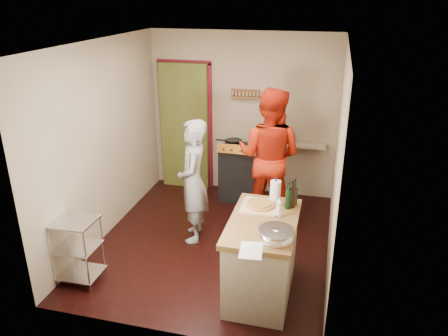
{
  "coord_description": "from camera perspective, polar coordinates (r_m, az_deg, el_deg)",
  "views": [
    {
      "loc": [
        1.38,
        -4.91,
        3.14
      ],
      "look_at": [
        0.14,
        0.0,
        1.08
      ],
      "focal_mm": 35.0,
      "sensor_mm": 36.0,
      "label": 1
    }
  ],
  "objects": [
    {
      "name": "person_stripe",
      "position": [
        5.71,
        -4.05,
        -1.78
      ],
      "size": [
        0.54,
        0.69,
        1.66
      ],
      "primitive_type": "imported",
      "rotation": [
        0.0,
        0.0,
        -1.3
      ],
      "color": "silver",
      "rests_on": "ground"
    },
    {
      "name": "island",
      "position": [
        4.86,
        5.04,
        -11.19
      ],
      "size": [
        0.71,
        1.36,
        1.21
      ],
      "color": "beige",
      "rests_on": "ground"
    },
    {
      "name": "person_red",
      "position": [
        6.18,
        5.91,
        1.54
      ],
      "size": [
        1.08,
        0.92,
        1.96
      ],
      "primitive_type": "imported",
      "rotation": [
        0.0,
        0.0,
        2.94
      ],
      "color": "red",
      "rests_on": "ground"
    },
    {
      "name": "wire_shelving",
      "position": [
        5.3,
        -18.63,
        -9.83
      ],
      "size": [
        0.48,
        0.4,
        0.8
      ],
      "color": "silver",
      "rests_on": "ground"
    },
    {
      "name": "stove",
      "position": [
        7.01,
        2.13,
        -0.48
      ],
      "size": [
        0.6,
        0.63,
        1.0
      ],
      "color": "black",
      "rests_on": "ground"
    },
    {
      "name": "left_wall",
      "position": [
        5.98,
        -15.44,
        3.37
      ],
      "size": [
        0.04,
        3.5,
        2.6
      ],
      "primitive_type": "cube",
      "color": "tan",
      "rests_on": "ground"
    },
    {
      "name": "back_wall",
      "position": [
        7.27,
        -2.53,
        6.06
      ],
      "size": [
        3.0,
        0.44,
        2.6
      ],
      "color": "tan",
      "rests_on": "ground"
    },
    {
      "name": "floor",
      "position": [
        5.99,
        -1.3,
        -9.52
      ],
      "size": [
        3.5,
        3.5,
        0.0
      ],
      "primitive_type": "plane",
      "color": "black",
      "rests_on": "ground"
    },
    {
      "name": "ceiling",
      "position": [
        5.12,
        -1.57,
        16.16
      ],
      "size": [
        3.0,
        3.5,
        0.02
      ],
      "primitive_type": "cube",
      "color": "white",
      "rests_on": "back_wall"
    },
    {
      "name": "right_wall",
      "position": [
        5.24,
        14.58,
        0.82
      ],
      "size": [
        0.04,
        3.5,
        2.6
      ],
      "primitive_type": "cube",
      "color": "tan",
      "rests_on": "ground"
    }
  ]
}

